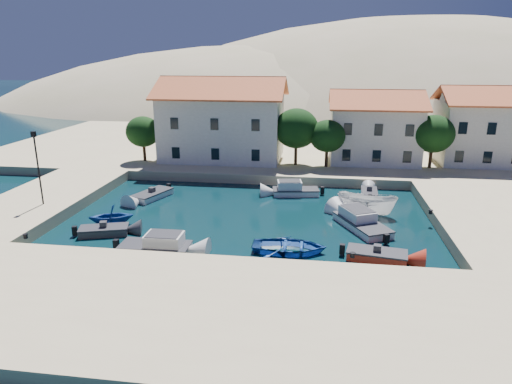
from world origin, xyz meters
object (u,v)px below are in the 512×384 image
(building_left, at_px, (223,117))
(lamppost, at_px, (37,161))
(building_mid, at_px, (375,125))
(building_right, at_px, (480,124))
(cabin_cruiser_east, at_px, (362,223))
(boat_east, at_px, (366,213))
(cabin_cruiser_south, at_px, (155,246))
(rowboat_south, at_px, (289,252))

(building_left, xyz_separation_m, lamppost, (-11.50, -20.00, -1.18))
(building_mid, height_order, lamppost, building_mid)
(building_right, distance_m, lamppost, 46.98)
(cabin_cruiser_east, height_order, boat_east, cabin_cruiser_east)
(building_right, bearing_deg, cabin_cruiser_south, -136.29)
(boat_east, bearing_deg, cabin_cruiser_east, -170.71)
(building_mid, bearing_deg, cabin_cruiser_east, -97.66)
(building_left, xyz_separation_m, rowboat_south, (9.86, -24.69, -5.94))
(lamppost, bearing_deg, rowboat_south, -12.37)
(building_left, relative_size, building_mid, 1.40)
(building_left, relative_size, boat_east, 2.83)
(building_mid, height_order, building_right, building_right)
(building_mid, xyz_separation_m, boat_east, (-2.10, -16.76, -5.22))
(rowboat_south, distance_m, boat_east, 10.78)
(building_right, bearing_deg, lamppost, -152.07)
(building_right, distance_m, cabin_cruiser_east, 26.50)
(building_left, xyz_separation_m, cabin_cruiser_east, (15.25, -19.44, -5.46))
(building_mid, bearing_deg, rowboat_south, -107.58)
(building_left, distance_m, building_right, 30.07)
(lamppost, relative_size, boat_east, 1.20)
(lamppost, xyz_separation_m, rowboat_south, (21.36, -4.69, -4.75))
(building_right, relative_size, lamppost, 1.52)
(building_mid, xyz_separation_m, cabin_cruiser_south, (-17.37, -27.08, -4.75))
(building_right, relative_size, boat_east, 1.82)
(cabin_cruiser_east, bearing_deg, lamppost, 64.62)
(building_right, relative_size, cabin_cruiser_south, 1.93)
(cabin_cruiser_south, relative_size, boat_east, 0.94)
(building_mid, distance_m, cabin_cruiser_south, 32.52)
(rowboat_south, bearing_deg, lamppost, 76.83)
(building_left, distance_m, lamppost, 23.10)
(building_left, xyz_separation_m, building_mid, (18.00, 1.00, -0.71))
(building_left, relative_size, cabin_cruiser_east, 2.42)
(building_mid, bearing_deg, building_right, 4.76)
(rowboat_south, bearing_deg, building_right, -37.83)
(cabin_cruiser_south, bearing_deg, lamppost, 152.71)
(building_left, distance_m, boat_east, 23.16)
(cabin_cruiser_south, xyz_separation_m, cabin_cruiser_east, (14.62, 6.64, 0.00))
(building_right, height_order, cabin_cruiser_east, building_right)
(building_right, bearing_deg, cabin_cruiser_east, -124.53)
(cabin_cruiser_south, height_order, cabin_cruiser_east, same)
(rowboat_south, xyz_separation_m, cabin_cruiser_east, (5.39, 5.25, 0.48))
(lamppost, bearing_deg, cabin_cruiser_east, 1.20)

